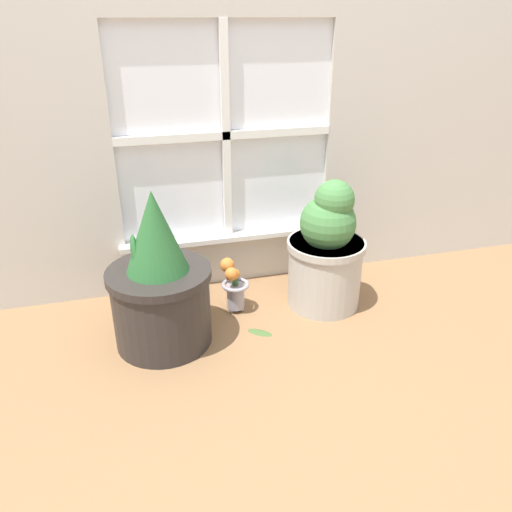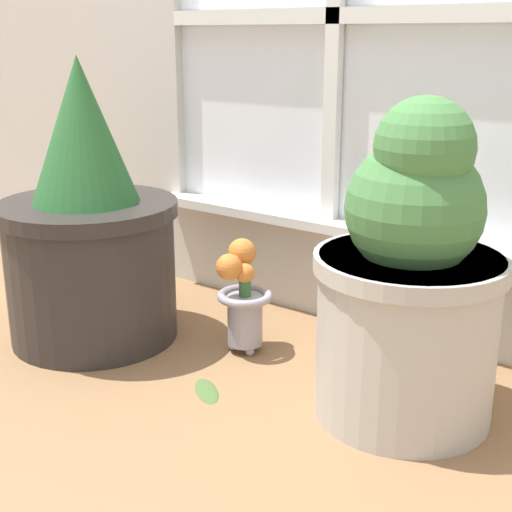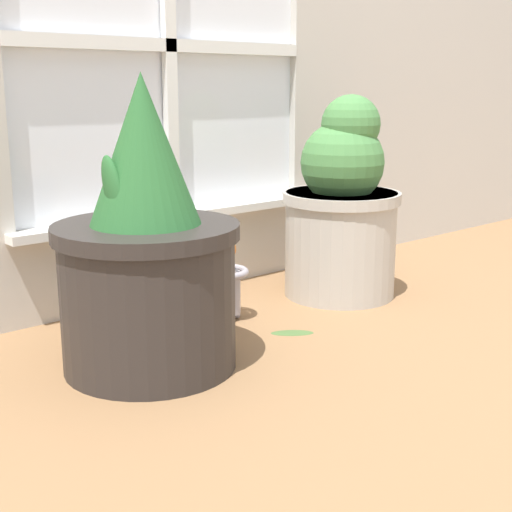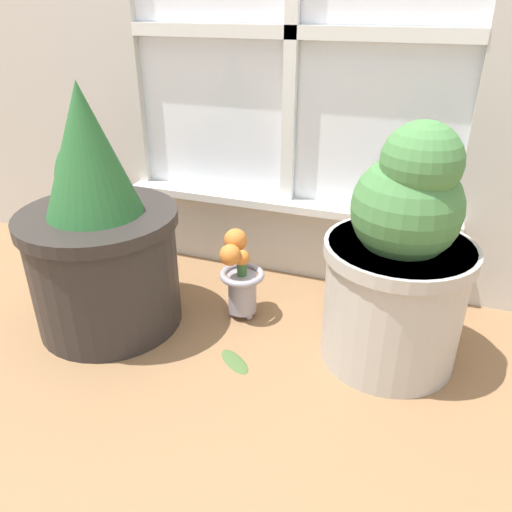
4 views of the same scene
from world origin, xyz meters
name	(u,v)px [view 1 (image 1 of 4)]	position (x,y,z in m)	size (l,w,h in m)	color
ground_plane	(260,344)	(0.00, 0.00, 0.00)	(10.00, 10.00, 0.00)	olive
potted_plant_left	(160,285)	(-0.37, 0.13, 0.26)	(0.41, 0.41, 0.65)	#2D2826
potted_plant_right	(326,252)	(0.37, 0.24, 0.26)	(0.35, 0.35, 0.59)	#B7B2A8
flower_vase	(234,285)	(-0.04, 0.28, 0.13)	(0.12, 0.12, 0.25)	#99939E
fallen_leaf	(260,332)	(0.02, 0.08, 0.00)	(0.11, 0.10, 0.01)	#476633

